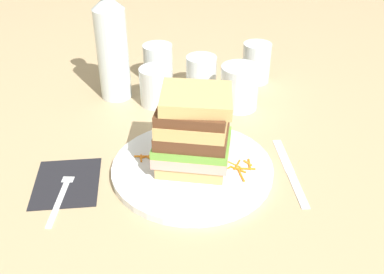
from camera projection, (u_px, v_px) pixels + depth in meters
name	position (u px, v px, depth m)	size (l,w,h in m)	color
ground_plane	(192.00, 167.00, 0.81)	(3.00, 3.00, 0.00)	tan
main_plate	(193.00, 168.00, 0.79)	(0.29, 0.29, 0.01)	white
sandwich	(194.00, 132.00, 0.75)	(0.15, 0.13, 0.14)	tan
carrot_shred_0	(159.00, 160.00, 0.80)	(0.00, 0.00, 0.03)	orange
carrot_shred_1	(152.00, 156.00, 0.81)	(0.00, 0.00, 0.02)	orange
carrot_shred_2	(147.00, 156.00, 0.81)	(0.00, 0.00, 0.03)	orange
carrot_shred_3	(141.00, 158.00, 0.81)	(0.00, 0.00, 0.02)	orange
carrot_shred_4	(142.00, 156.00, 0.81)	(0.00, 0.00, 0.03)	orange
carrot_shred_5	(153.00, 159.00, 0.80)	(0.00, 0.00, 0.03)	orange
carrot_shred_6	(238.00, 169.00, 0.78)	(0.00, 0.00, 0.03)	orange
carrot_shred_7	(249.00, 164.00, 0.79)	(0.00, 0.00, 0.03)	orange
carrot_shred_8	(234.00, 164.00, 0.79)	(0.00, 0.00, 0.03)	orange
carrot_shred_9	(241.00, 176.00, 0.76)	(0.00, 0.00, 0.03)	orange
carrot_shred_10	(248.00, 163.00, 0.79)	(0.00, 0.00, 0.02)	orange
carrot_shred_11	(237.00, 165.00, 0.79)	(0.00, 0.00, 0.03)	orange
carrot_shred_12	(246.00, 169.00, 0.78)	(0.00, 0.00, 0.03)	orange
carrot_shred_13	(227.00, 168.00, 0.78)	(0.00, 0.00, 0.02)	orange
napkin_dark	(67.00, 182.00, 0.77)	(0.11, 0.13, 0.00)	black
fork	(63.00, 189.00, 0.75)	(0.03, 0.17, 0.00)	silver
knife	(291.00, 173.00, 0.79)	(0.02, 0.20, 0.00)	silver
juice_glass	(239.00, 88.00, 0.97)	(0.08, 0.08, 0.10)	white
water_bottle	(112.00, 46.00, 0.97)	(0.07, 0.07, 0.27)	silver
empty_tumbler_0	(201.00, 73.00, 1.05)	(0.07, 0.07, 0.08)	silver
empty_tumbler_1	(158.00, 63.00, 1.09)	(0.07, 0.07, 0.09)	silver
empty_tumbler_2	(256.00, 63.00, 1.08)	(0.07, 0.07, 0.10)	silver
empty_tumbler_3	(156.00, 86.00, 0.99)	(0.07, 0.07, 0.08)	silver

